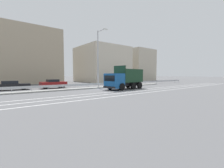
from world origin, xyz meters
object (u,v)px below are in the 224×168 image
(median_road_sign, at_px, (131,79))
(parked_car_3, at_px, (53,84))
(parked_car_2, at_px, (11,85))
(dump_truck, at_px, (121,81))
(street_lamp_1, at_px, (99,57))

(median_road_sign, height_order, parked_car_3, median_road_sign)
(parked_car_2, bearing_deg, median_road_sign, 77.56)
(dump_truck, distance_m, median_road_sign, 7.28)
(dump_truck, distance_m, street_lamp_1, 5.59)
(median_road_sign, bearing_deg, dump_truck, -147.55)
(street_lamp_1, bearing_deg, parked_car_3, 141.17)
(median_road_sign, bearing_deg, street_lamp_1, -178.40)
(median_road_sign, height_order, street_lamp_1, street_lamp_1)
(dump_truck, height_order, parked_car_3, dump_truck)
(median_road_sign, xyz_separation_m, street_lamp_1, (-7.78, -0.22, 3.79))
(dump_truck, height_order, parked_car_2, dump_truck)
(median_road_sign, distance_m, parked_car_3, 14.29)
(median_road_sign, xyz_separation_m, parked_car_2, (-19.31, 5.09, -0.65))
(parked_car_3, bearing_deg, dump_truck, 40.43)
(median_road_sign, relative_size, street_lamp_1, 0.28)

